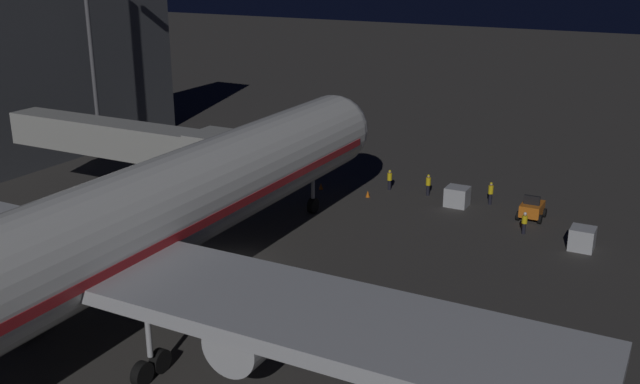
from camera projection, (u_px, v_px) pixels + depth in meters
ground_plane at (233, 264)px, 47.58m from camera, size 320.00×320.00×0.00m
airliner_at_gate at (84, 246)px, 35.39m from camera, size 49.08×59.92×19.86m
jet_bridge at (137, 142)px, 54.24m from camera, size 20.84×3.40×7.41m
apron_floodlight_mast at (90, 38)px, 67.49m from camera, size 2.90×0.50×20.53m
baggage_tug_spare at (532, 209)px, 55.31m from camera, size 1.86×2.32×1.95m
baggage_container_near_belt at (457, 197)px, 58.15m from camera, size 1.76×1.63×1.55m
baggage_container_mid_row at (582, 239)px, 49.65m from camera, size 1.62×1.63×1.56m
ground_crew_near_nose_gear at (524, 222)px, 52.34m from camera, size 0.40×0.40×1.65m
ground_crew_by_belt_loader at (390, 179)px, 62.00m from camera, size 0.40×0.40×1.76m
ground_crew_marshaller_fwd at (491, 192)px, 58.40m from camera, size 0.40×0.40×1.86m
ground_crew_walking_aft at (428, 184)px, 60.53m from camera, size 0.40×0.40×1.83m
traffic_cone_nose_port at (368, 194)px, 60.37m from camera, size 0.36×0.36×0.55m
traffic_cone_nose_starboard at (321, 186)px, 62.32m from camera, size 0.36×0.36×0.55m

